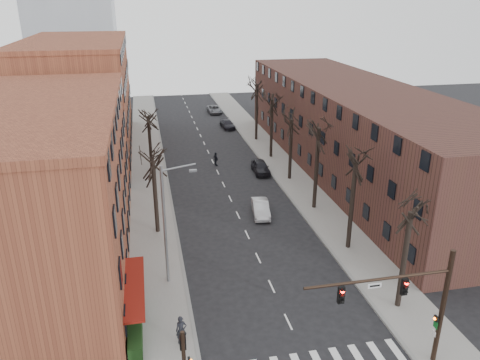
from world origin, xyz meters
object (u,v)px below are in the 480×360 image
parked_car_near (261,167)px  pedestrian_a (181,330)px  silver_sedan (261,208)px  parked_car_mid (227,124)px

parked_car_near → pedestrian_a: 29.84m
parked_car_near → pedestrian_a: (-11.73, -27.44, 0.31)m
silver_sedan → parked_car_near: 11.44m
pedestrian_a → parked_car_near: bearing=65.7°
parked_car_mid → pedestrian_a: (-11.54, -48.16, 0.42)m
parked_car_near → parked_car_mid: parked_car_near is taller
parked_car_near → parked_car_mid: 20.72m
silver_sedan → pedestrian_a: (-8.94, -16.34, 0.36)m
silver_sedan → parked_car_near: parked_car_near is taller
silver_sedan → parked_car_near: size_ratio=0.97×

